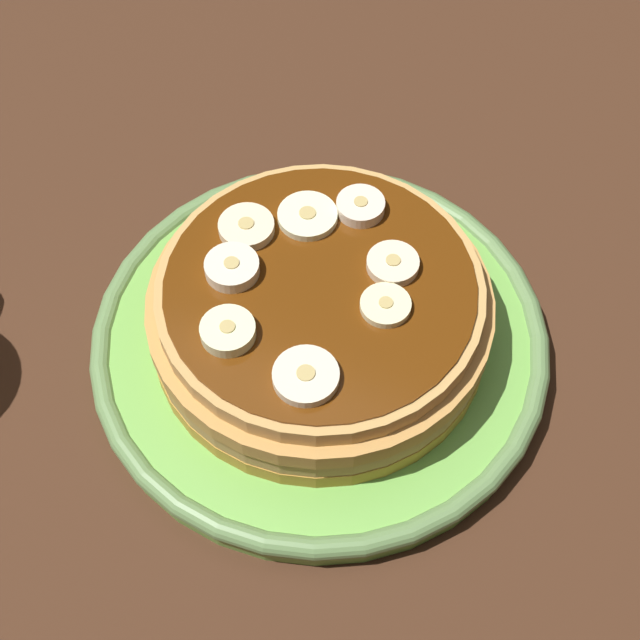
% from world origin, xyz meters
% --- Properties ---
extents(ground_plane, '(1.40, 1.40, 0.03)m').
position_xyz_m(ground_plane, '(0.00, 0.00, -0.01)').
color(ground_plane, '#422616').
extents(plate, '(0.27, 0.27, 0.02)m').
position_xyz_m(plate, '(0.00, 0.00, 0.01)').
color(plate, '#72B74C').
rests_on(plate, ground_plane).
extents(pancake_stack, '(0.20, 0.20, 0.05)m').
position_xyz_m(pancake_stack, '(-0.00, 0.00, 0.04)').
color(pancake_stack, '#C08B35').
rests_on(pancake_stack, plate).
extents(banana_slice_0, '(0.03, 0.03, 0.01)m').
position_xyz_m(banana_slice_0, '(-0.06, -0.02, 0.07)').
color(banana_slice_0, '#F2E5C3').
rests_on(banana_slice_0, pancake_stack).
extents(banana_slice_1, '(0.03, 0.03, 0.01)m').
position_xyz_m(banana_slice_1, '(0.04, 0.03, 0.07)').
color(banana_slice_1, '#F4F3C2').
rests_on(banana_slice_1, pancake_stack).
extents(banana_slice_2, '(0.03, 0.03, 0.01)m').
position_xyz_m(banana_slice_2, '(-0.05, 0.03, 0.07)').
color(banana_slice_2, '#EEF4BA').
rests_on(banana_slice_2, pancake_stack).
extents(banana_slice_3, '(0.03, 0.03, 0.01)m').
position_xyz_m(banana_slice_3, '(-0.00, -0.04, 0.07)').
color(banana_slice_3, '#F5EDB3').
rests_on(banana_slice_3, pancake_stack).
extents(banana_slice_4, '(0.03, 0.03, 0.01)m').
position_xyz_m(banana_slice_4, '(0.03, -0.03, 0.07)').
color(banana_slice_4, '#FCE3BD').
rests_on(banana_slice_4, pancake_stack).
extents(banana_slice_5, '(0.03, 0.03, 0.01)m').
position_xyz_m(banana_slice_5, '(-0.01, 0.05, 0.07)').
color(banana_slice_5, '#F5E6C6').
rests_on(banana_slice_5, pancake_stack).
extents(banana_slice_6, '(0.03, 0.03, 0.01)m').
position_xyz_m(banana_slice_6, '(0.02, 0.05, 0.07)').
color(banana_slice_6, '#F7E3B6').
rests_on(banana_slice_6, pancake_stack).
extents(banana_slice_7, '(0.03, 0.03, 0.01)m').
position_xyz_m(banana_slice_7, '(0.06, -0.00, 0.07)').
color(banana_slice_7, '#F6E0C6').
rests_on(banana_slice_7, pancake_stack).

